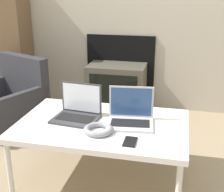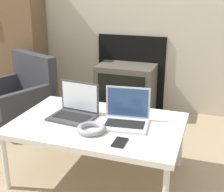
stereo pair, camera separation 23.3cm
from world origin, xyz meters
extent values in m
plane|color=#998466|center=(0.00, 0.00, 0.00)|extent=(14.00, 14.00, 0.00)
cube|color=black|center=(-0.16, 1.60, 0.40)|extent=(0.74, 0.03, 0.79)
cube|color=silver|center=(0.00, 0.20, 0.40)|extent=(1.13, 0.73, 0.04)
cylinder|color=silver|center=(-0.52, -0.13, 0.19)|extent=(0.04, 0.04, 0.38)
cylinder|color=silver|center=(-0.52, 0.53, 0.19)|extent=(0.04, 0.04, 0.38)
cylinder|color=silver|center=(0.52, 0.53, 0.19)|extent=(0.04, 0.04, 0.38)
cube|color=#38383D|center=(-0.19, 0.20, 0.43)|extent=(0.32, 0.26, 0.02)
cube|color=black|center=(-0.19, 0.20, 0.44)|extent=(0.27, 0.15, 0.00)
cube|color=#38383D|center=(-0.18, 0.31, 0.54)|extent=(0.30, 0.04, 0.22)
cube|color=white|center=(-0.18, 0.31, 0.54)|extent=(0.27, 0.03, 0.20)
cube|color=silver|center=(0.19, 0.20, 0.43)|extent=(0.32, 0.26, 0.02)
cube|color=black|center=(0.19, 0.20, 0.44)|extent=(0.27, 0.15, 0.00)
cube|color=silver|center=(0.18, 0.31, 0.54)|extent=(0.30, 0.04, 0.22)
cube|color=#2D4C7F|center=(0.18, 0.31, 0.54)|extent=(0.27, 0.03, 0.20)
torus|color=gray|center=(0.01, 0.06, 0.44)|extent=(0.19, 0.19, 0.04)
cube|color=black|center=(0.23, -0.03, 0.42)|extent=(0.07, 0.12, 0.01)
cube|color=#4C473D|center=(-0.16, 1.41, 0.26)|extent=(0.59, 0.36, 0.52)
cube|color=black|center=(-0.16, 1.23, 0.26)|extent=(0.48, 0.01, 0.40)
cube|color=#2D2D33|center=(-1.12, 0.79, 0.17)|extent=(0.82, 0.83, 0.08)
cube|color=#2D2D33|center=(-1.01, 1.04, 0.43)|extent=(0.61, 0.34, 0.45)
cube|color=#2D2D33|center=(-0.86, 0.68, 0.31)|extent=(0.28, 0.55, 0.20)
cylinder|color=#4C3828|center=(-0.86, 0.52, 0.06)|extent=(0.04, 0.04, 0.13)
cylinder|color=#4C3828|center=(-1.38, 1.06, 0.06)|extent=(0.04, 0.04, 0.13)
cylinder|color=#4C3828|center=(-0.86, 1.06, 0.06)|extent=(0.04, 0.04, 0.13)
cube|color=brown|center=(-1.55, 1.44, 0.73)|extent=(0.77, 0.30, 1.47)
camera|label=1|loc=(0.49, -1.64, 1.29)|focal=50.00mm
camera|label=2|loc=(0.71, -1.58, 1.29)|focal=50.00mm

